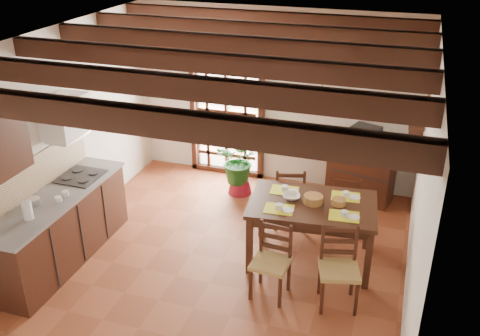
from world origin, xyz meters
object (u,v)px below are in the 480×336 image
at_px(dining_table, 312,210).
at_px(potted_plant, 240,160).
at_px(chair_far_left, 289,207).
at_px(crt_tv, 365,138).
at_px(chair_far_right, 344,213).
at_px(chair_near_left, 271,274).
at_px(pendant_lamp, 321,104).
at_px(chair_near_right, 338,282).
at_px(kitchen_counter, 60,227).
at_px(sideboard, 361,174).

xyz_separation_m(dining_table, potted_plant, (-1.42, 1.45, -0.16)).
distance_m(chair_far_left, crt_tv, 1.58).
distance_m(dining_table, crt_tv, 1.92).
bearing_deg(crt_tv, chair_far_right, -76.57).
bearing_deg(chair_near_left, dining_table, 74.02).
bearing_deg(chair_far_left, pendant_lamp, 109.70).
bearing_deg(chair_near_left, chair_far_left, 99.88).
distance_m(dining_table, chair_near_left, 0.98).
height_order(chair_near_right, potted_plant, potted_plant).
height_order(dining_table, chair_near_left, chair_near_left).
relative_size(kitchen_counter, chair_far_right, 2.49).
xyz_separation_m(chair_far_right, sideboard, (0.10, 1.04, 0.13)).
relative_size(sideboard, crt_tv, 1.97).
bearing_deg(crt_tv, dining_table, -83.23).
height_order(chair_near_left, chair_far_right, chair_far_right).
bearing_deg(chair_near_right, dining_table, 107.11).
relative_size(chair_far_right, crt_tv, 1.83).
height_order(kitchen_counter, pendant_lamp, pendant_lamp).
bearing_deg(potted_plant, crt_tv, 12.62).
distance_m(kitchen_counter, chair_far_right, 3.77).
xyz_separation_m(kitchen_counter, crt_tv, (3.41, 2.82, 0.54)).
distance_m(kitchen_counter, dining_table, 3.17).
height_order(kitchen_counter, chair_near_right, kitchen_counter).
xyz_separation_m(chair_far_right, crt_tv, (0.10, 1.03, 0.73)).
height_order(dining_table, chair_far_right, chair_far_right).
relative_size(chair_near_right, potted_plant, 0.49).
bearing_deg(chair_near_left, potted_plant, 120.26).
distance_m(dining_table, chair_far_right, 0.98).
distance_m(chair_far_left, potted_plant, 1.22).
bearing_deg(dining_table, potted_plant, 128.57).
relative_size(chair_far_right, potted_plant, 0.47).
distance_m(chair_near_right, potted_plant, 2.90).
distance_m(kitchen_counter, chair_near_left, 2.72).
distance_m(chair_far_right, potted_plant, 1.85).
bearing_deg(chair_near_left, sideboard, 79.36).
bearing_deg(chair_near_right, pendant_lamp, 103.97).
bearing_deg(potted_plant, kitchen_counter, -123.33).
distance_m(kitchen_counter, pendant_lamp, 3.57).
distance_m(chair_far_left, chair_far_right, 0.77).
distance_m(kitchen_counter, potted_plant, 2.89).
relative_size(kitchen_counter, dining_table, 1.38).
xyz_separation_m(chair_near_left, potted_plant, (-1.12, 2.27, 0.29)).
height_order(dining_table, chair_near_right, chair_near_right).
bearing_deg(sideboard, crt_tv, -77.98).
xyz_separation_m(kitchen_counter, sideboard, (3.41, 2.83, -0.06)).
bearing_deg(kitchen_counter, chair_far_left, 33.90).
bearing_deg(sideboard, chair_far_left, -115.68).
xyz_separation_m(chair_far_left, pendant_lamp, (0.46, -0.64, 1.79)).
bearing_deg(chair_far_right, crt_tv, -97.63).
relative_size(kitchen_counter, chair_near_right, 2.38).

